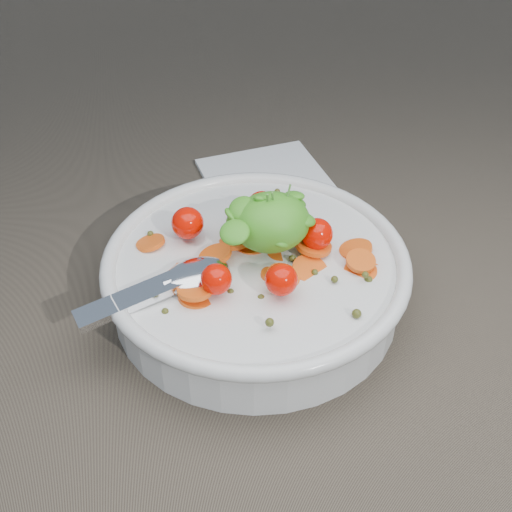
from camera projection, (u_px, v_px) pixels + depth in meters
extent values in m
plane|color=brown|center=(236.00, 297.00, 0.66)|extent=(6.00, 6.00, 0.00)
cylinder|color=silver|center=(256.00, 280.00, 0.64)|extent=(0.28, 0.28, 0.05)
torus|color=silver|center=(256.00, 260.00, 0.62)|extent=(0.30, 0.30, 0.02)
cylinder|color=silver|center=(256.00, 298.00, 0.65)|extent=(0.14, 0.14, 0.01)
cylinder|color=brown|center=(256.00, 280.00, 0.64)|extent=(0.26, 0.26, 0.04)
cylinder|color=orange|center=(283.00, 277.00, 0.60)|extent=(0.04, 0.04, 0.01)
cylinder|color=orange|center=(231.00, 236.00, 0.65)|extent=(0.04, 0.04, 0.02)
cylinder|color=orange|center=(356.00, 249.00, 0.63)|extent=(0.03, 0.03, 0.02)
cylinder|color=orange|center=(215.00, 255.00, 0.61)|extent=(0.04, 0.04, 0.02)
cylinder|color=orange|center=(235.00, 241.00, 0.63)|extent=(0.04, 0.04, 0.01)
cylinder|color=orange|center=(325.00, 242.00, 0.65)|extent=(0.04, 0.04, 0.01)
cylinder|color=orange|center=(313.00, 245.00, 0.62)|extent=(0.05, 0.05, 0.01)
cylinder|color=orange|center=(274.00, 277.00, 0.60)|extent=(0.04, 0.04, 0.01)
cylinder|color=orange|center=(150.00, 243.00, 0.64)|extent=(0.03, 0.03, 0.01)
cylinder|color=orange|center=(195.00, 291.00, 0.57)|extent=(0.04, 0.04, 0.01)
cylinder|color=orange|center=(288.00, 230.00, 0.66)|extent=(0.03, 0.03, 0.01)
cylinder|color=orange|center=(281.00, 254.00, 0.63)|extent=(0.04, 0.04, 0.01)
cylinder|color=orange|center=(310.00, 270.00, 0.61)|extent=(0.05, 0.05, 0.02)
cylinder|color=orange|center=(319.00, 331.00, 0.55)|extent=(0.04, 0.04, 0.01)
cylinder|color=orange|center=(252.00, 242.00, 0.64)|extent=(0.04, 0.04, 0.01)
cylinder|color=orange|center=(278.00, 227.00, 0.66)|extent=(0.04, 0.04, 0.01)
cylinder|color=orange|center=(237.00, 239.00, 0.64)|extent=(0.04, 0.04, 0.01)
cylinder|color=orange|center=(197.00, 297.00, 0.58)|extent=(0.04, 0.04, 0.01)
cylinder|color=orange|center=(177.00, 273.00, 0.60)|extent=(0.03, 0.03, 0.01)
cylinder|color=orange|center=(368.00, 275.00, 0.61)|extent=(0.04, 0.04, 0.01)
cylinder|color=orange|center=(360.00, 272.00, 0.61)|extent=(0.04, 0.04, 0.01)
cylinder|color=orange|center=(361.00, 261.00, 0.61)|extent=(0.03, 0.03, 0.01)
sphere|color=#454818|center=(259.00, 239.00, 0.65)|extent=(0.01, 0.01, 0.01)
sphere|color=#454818|center=(270.00, 322.00, 0.54)|extent=(0.01, 0.01, 0.01)
sphere|color=#454818|center=(315.00, 272.00, 0.60)|extent=(0.01, 0.01, 0.01)
sphere|color=#454818|center=(165.00, 311.00, 0.56)|extent=(0.01, 0.01, 0.01)
sphere|color=#454818|center=(198.00, 294.00, 0.57)|extent=(0.01, 0.01, 0.01)
sphere|color=#454818|center=(172.00, 276.00, 0.59)|extent=(0.01, 0.01, 0.01)
sphere|color=#454818|center=(335.00, 279.00, 0.59)|extent=(0.01, 0.01, 0.01)
sphere|color=#454818|center=(368.00, 280.00, 0.60)|extent=(0.01, 0.01, 0.01)
sphere|color=#454818|center=(261.00, 298.00, 0.58)|extent=(0.01, 0.01, 0.01)
sphere|color=#454818|center=(231.00, 292.00, 0.59)|extent=(0.01, 0.01, 0.01)
sphere|color=#454818|center=(192.00, 262.00, 0.60)|extent=(0.01, 0.01, 0.01)
sphere|color=#454818|center=(277.00, 191.00, 0.69)|extent=(0.01, 0.01, 0.01)
sphere|color=#454818|center=(292.00, 258.00, 0.62)|extent=(0.01, 0.01, 0.01)
sphere|color=#454818|center=(277.00, 195.00, 0.71)|extent=(0.01, 0.01, 0.01)
sphere|color=#454818|center=(274.00, 223.00, 0.67)|extent=(0.01, 0.01, 0.01)
sphere|color=#454818|center=(227.00, 273.00, 0.60)|extent=(0.01, 0.01, 0.01)
sphere|color=#454818|center=(223.00, 242.00, 0.64)|extent=(0.01, 0.01, 0.01)
sphere|color=#454818|center=(357.00, 314.00, 0.56)|extent=(0.01, 0.01, 0.01)
sphere|color=#454818|center=(150.00, 234.00, 0.65)|extent=(0.01, 0.01, 0.01)
sphere|color=#454818|center=(365.00, 275.00, 0.59)|extent=(0.01, 0.01, 0.01)
sphere|color=#E10D00|center=(317.00, 234.00, 0.62)|extent=(0.03, 0.03, 0.03)
sphere|color=#E10D00|center=(262.00, 206.00, 0.65)|extent=(0.03, 0.03, 0.03)
sphere|color=#E10D00|center=(188.00, 223.00, 0.63)|extent=(0.03, 0.03, 0.03)
sphere|color=#E10D00|center=(216.00, 279.00, 0.57)|extent=(0.03, 0.03, 0.03)
sphere|color=#E10D00|center=(281.00, 280.00, 0.57)|extent=(0.03, 0.03, 0.03)
ellipsoid|color=green|center=(271.00, 222.00, 0.61)|extent=(0.08, 0.07, 0.06)
ellipsoid|color=green|center=(248.00, 224.00, 0.62)|extent=(0.04, 0.04, 0.03)
ellipsoid|color=green|center=(280.00, 208.00, 0.62)|extent=(0.02, 0.02, 0.01)
ellipsoid|color=green|center=(273.00, 214.00, 0.60)|extent=(0.03, 0.03, 0.02)
ellipsoid|color=green|center=(234.00, 216.00, 0.60)|extent=(0.03, 0.03, 0.03)
ellipsoid|color=green|center=(245.00, 230.00, 0.60)|extent=(0.03, 0.04, 0.02)
ellipsoid|color=green|center=(262.00, 199.00, 0.59)|extent=(0.02, 0.02, 0.02)
ellipsoid|color=green|center=(270.00, 215.00, 0.60)|extent=(0.03, 0.03, 0.03)
ellipsoid|color=green|center=(271.00, 207.00, 0.60)|extent=(0.02, 0.02, 0.01)
ellipsoid|color=green|center=(275.00, 208.00, 0.61)|extent=(0.03, 0.03, 0.02)
ellipsoid|color=green|center=(255.00, 207.00, 0.64)|extent=(0.03, 0.03, 0.02)
ellipsoid|color=green|center=(235.00, 232.00, 0.58)|extent=(0.04, 0.04, 0.02)
ellipsoid|color=green|center=(277.00, 239.00, 0.59)|extent=(0.03, 0.03, 0.02)
ellipsoid|color=green|center=(264.00, 223.00, 0.59)|extent=(0.02, 0.02, 0.01)
ellipsoid|color=green|center=(303.00, 219.00, 0.60)|extent=(0.04, 0.03, 0.02)
ellipsoid|color=green|center=(293.00, 201.00, 0.63)|extent=(0.03, 0.04, 0.03)
ellipsoid|color=green|center=(290.00, 207.00, 0.62)|extent=(0.03, 0.03, 0.02)
ellipsoid|color=green|center=(242.00, 208.00, 0.60)|extent=(0.04, 0.04, 0.02)
ellipsoid|color=green|center=(276.00, 209.00, 0.62)|extent=(0.03, 0.03, 0.02)
ellipsoid|color=green|center=(271.00, 215.00, 0.60)|extent=(0.02, 0.03, 0.02)
ellipsoid|color=green|center=(294.00, 196.00, 0.62)|extent=(0.03, 0.03, 0.02)
ellipsoid|color=green|center=(262.00, 208.00, 0.61)|extent=(0.02, 0.02, 0.02)
ellipsoid|color=green|center=(271.00, 220.00, 0.60)|extent=(0.03, 0.03, 0.02)
ellipsoid|color=green|center=(269.00, 211.00, 0.60)|extent=(0.03, 0.03, 0.01)
ellipsoid|color=green|center=(283.00, 216.00, 0.59)|extent=(0.04, 0.04, 0.02)
cylinder|color=#4C8C33|center=(267.00, 211.00, 0.60)|extent=(0.00, 0.01, 0.05)
cylinder|color=#4C8C33|center=(285.00, 209.00, 0.60)|extent=(0.01, 0.01, 0.05)
cylinder|color=#4C8C33|center=(274.00, 211.00, 0.60)|extent=(0.01, 0.01, 0.05)
ellipsoid|color=silver|center=(196.00, 275.00, 0.59)|extent=(0.08, 0.06, 0.02)
cube|color=silver|center=(143.00, 294.00, 0.57)|extent=(0.13, 0.06, 0.02)
cylinder|color=silver|center=(175.00, 282.00, 0.58)|extent=(0.03, 0.02, 0.01)
cube|color=white|center=(265.00, 176.00, 0.83)|extent=(0.17, 0.15, 0.01)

